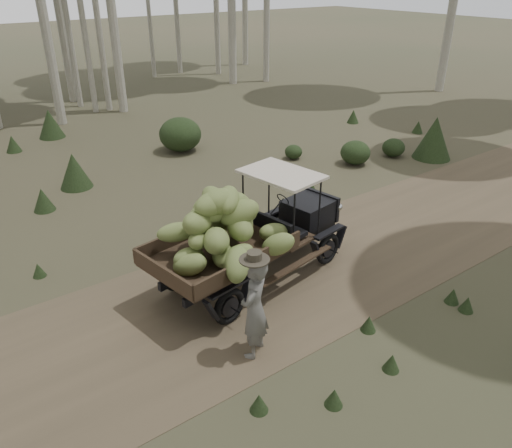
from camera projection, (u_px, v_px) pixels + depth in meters
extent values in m
plane|color=#473D2B|center=(275.00, 282.00, 9.94)|extent=(120.00, 120.00, 0.00)
cube|color=brown|center=(275.00, 282.00, 9.94)|extent=(70.00, 4.00, 0.01)
cube|color=black|center=(308.00, 211.00, 10.74)|extent=(1.04, 1.00, 0.50)
cube|color=black|center=(322.00, 204.00, 11.05)|extent=(0.24, 0.91, 0.56)
cube|color=black|center=(267.00, 227.00, 9.89)|extent=(0.28, 1.26, 0.50)
cube|color=#38281C|center=(220.00, 254.00, 9.12)|extent=(2.77, 2.03, 0.07)
cube|color=#38281C|center=(191.00, 232.00, 9.56)|extent=(2.51, 0.47, 0.29)
cube|color=#38281C|center=(251.00, 263.00, 8.54)|extent=(2.51, 0.47, 0.29)
cube|color=#38281C|center=(162.00, 273.00, 8.24)|extent=(0.32, 1.62, 0.29)
cube|color=beige|center=(281.00, 174.00, 9.67)|extent=(1.28, 1.69, 0.05)
cube|color=black|center=(244.00, 246.00, 10.10)|extent=(4.13, 0.78, 0.16)
cube|color=black|center=(269.00, 258.00, 9.67)|extent=(4.13, 0.78, 0.16)
torus|color=black|center=(276.00, 226.00, 11.33)|extent=(0.70, 0.24, 0.69)
torus|color=black|center=(328.00, 249.00, 10.43)|extent=(0.70, 0.24, 0.69)
torus|color=black|center=(178.00, 274.00, 9.55)|extent=(0.70, 0.24, 0.69)
torus|color=black|center=(229.00, 306.00, 8.64)|extent=(0.70, 0.24, 0.69)
sphere|color=beige|center=(310.00, 196.00, 11.33)|extent=(0.16, 0.16, 0.16)
sphere|color=beige|center=(339.00, 207.00, 10.82)|extent=(0.16, 0.16, 0.16)
ellipsoid|color=olive|center=(236.00, 257.00, 8.56)|extent=(0.81, 0.52, 0.58)
ellipsoid|color=olive|center=(224.00, 217.00, 9.34)|extent=(0.85, 0.64, 0.52)
ellipsoid|color=olive|center=(232.00, 204.00, 9.04)|extent=(0.87, 0.51, 0.63)
ellipsoid|color=olive|center=(225.00, 203.00, 8.73)|extent=(0.85, 0.67, 0.63)
ellipsoid|color=olive|center=(190.00, 265.00, 8.43)|extent=(0.76, 0.84, 0.63)
ellipsoid|color=olive|center=(177.00, 232.00, 8.81)|extent=(0.82, 0.64, 0.42)
ellipsoid|color=olive|center=(239.00, 213.00, 8.78)|extent=(0.95, 0.75, 0.66)
ellipsoid|color=olive|center=(214.00, 199.00, 8.68)|extent=(0.39, 0.67, 0.58)
ellipsoid|color=olive|center=(215.00, 236.00, 9.25)|extent=(0.79, 0.60, 0.47)
ellipsoid|color=olive|center=(216.00, 241.00, 8.46)|extent=(0.70, 0.76, 0.49)
ellipsoid|color=olive|center=(220.00, 211.00, 8.78)|extent=(0.80, 0.36, 0.50)
ellipsoid|color=olive|center=(211.00, 204.00, 8.58)|extent=(0.79, 0.57, 0.41)
ellipsoid|color=olive|center=(222.00, 255.00, 8.66)|extent=(0.64, 0.72, 0.45)
ellipsoid|color=olive|center=(240.00, 228.00, 8.80)|extent=(0.45, 0.64, 0.50)
ellipsoid|color=olive|center=(217.00, 207.00, 9.04)|extent=(0.79, 0.79, 0.46)
ellipsoid|color=olive|center=(221.00, 201.00, 8.65)|extent=(0.82, 0.49, 0.58)
ellipsoid|color=olive|center=(234.00, 215.00, 9.98)|extent=(0.49, 0.70, 0.52)
ellipsoid|color=olive|center=(248.00, 213.00, 9.50)|extent=(0.73, 0.67, 0.53)
ellipsoid|color=olive|center=(207.00, 209.00, 8.95)|extent=(0.58, 0.47, 0.49)
ellipsoid|color=olive|center=(218.00, 201.00, 8.74)|extent=(0.84, 0.67, 0.60)
ellipsoid|color=olive|center=(274.00, 232.00, 9.41)|extent=(0.76, 0.37, 0.53)
ellipsoid|color=olive|center=(198.00, 240.00, 8.58)|extent=(0.73, 0.77, 0.52)
ellipsoid|color=olive|center=(197.00, 224.00, 8.56)|extent=(0.96, 0.86, 0.71)
ellipsoid|color=olive|center=(228.00, 200.00, 8.72)|extent=(0.78, 0.84, 0.50)
ellipsoid|color=olive|center=(189.00, 258.00, 8.54)|extent=(0.62, 0.45, 0.41)
ellipsoid|color=olive|center=(241.00, 223.00, 9.04)|extent=(0.68, 0.77, 0.50)
ellipsoid|color=olive|center=(204.00, 215.00, 8.77)|extent=(0.90, 0.63, 0.61)
ellipsoid|color=olive|center=(237.00, 265.00, 8.22)|extent=(0.81, 0.86, 0.69)
ellipsoid|color=olive|center=(278.00, 244.00, 8.86)|extent=(0.79, 0.79, 0.63)
imported|color=#5A5752|center=(254.00, 309.00, 7.72)|extent=(0.76, 0.69, 1.74)
cylinder|color=#373126|center=(254.00, 260.00, 7.31)|extent=(0.64, 0.64, 0.02)
cylinder|color=#373126|center=(254.00, 256.00, 7.28)|extent=(0.32, 0.32, 0.14)
cone|color=#233319|center=(434.00, 138.00, 16.16)|extent=(1.23, 1.23, 1.37)
ellipsoid|color=#233319|center=(293.00, 152.00, 16.29)|extent=(0.57, 0.57, 0.46)
ellipsoid|color=#233319|center=(180.00, 134.00, 16.84)|extent=(1.42, 1.42, 1.14)
cone|color=#233319|center=(353.00, 116.00, 20.09)|extent=(0.48, 0.48, 0.53)
cone|color=#233319|center=(43.00, 200.00, 12.75)|extent=(0.55, 0.55, 0.61)
cone|color=#233319|center=(74.00, 171.00, 14.02)|extent=(0.91, 0.91, 1.01)
ellipsoid|color=#233319|center=(355.00, 153.00, 15.77)|extent=(0.94, 0.94, 0.75)
ellipsoid|color=#233319|center=(394.00, 148.00, 16.46)|extent=(0.74, 0.74, 0.59)
cone|color=#233319|center=(50.00, 124.00, 18.23)|extent=(0.93, 0.93, 1.03)
cone|color=#233319|center=(13.00, 144.00, 16.88)|extent=(0.51, 0.51, 0.57)
cone|color=#233319|center=(418.00, 127.00, 18.88)|extent=(0.41, 0.41, 0.46)
cone|color=#233319|center=(467.00, 304.00, 9.03)|extent=(0.27, 0.27, 0.30)
cone|color=#233319|center=(38.00, 270.00, 10.05)|extent=(0.27, 0.27, 0.30)
cone|color=#233319|center=(163.00, 241.00, 11.11)|extent=(0.27, 0.27, 0.30)
cone|color=#233319|center=(453.00, 296.00, 9.26)|extent=(0.27, 0.27, 0.30)
cone|color=#233319|center=(213.00, 219.00, 12.12)|extent=(0.27, 0.27, 0.30)
cone|color=#233319|center=(312.00, 187.00, 13.86)|extent=(0.27, 0.27, 0.30)
cone|color=#233319|center=(392.00, 362.00, 7.69)|extent=(0.27, 0.27, 0.30)
cone|color=#233319|center=(259.00, 402.00, 6.98)|extent=(0.27, 0.27, 0.30)
cone|color=#233319|center=(369.00, 323.00, 8.54)|extent=(0.27, 0.27, 0.30)
cone|color=#233319|center=(334.00, 397.00, 7.06)|extent=(0.27, 0.27, 0.30)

